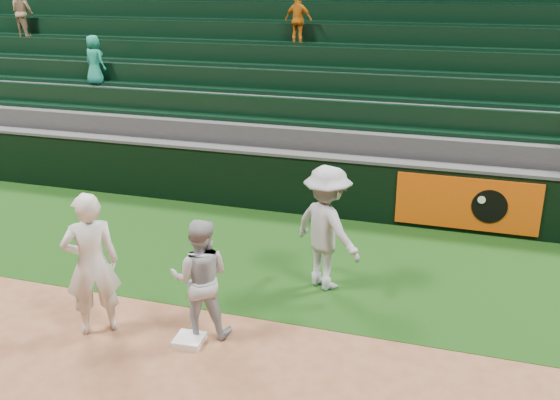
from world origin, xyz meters
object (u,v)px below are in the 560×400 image
(first_baseman, at_px, (91,264))
(baserunner, at_px, (200,278))
(base_coach, at_px, (327,228))
(first_base, at_px, (189,340))

(first_baseman, relative_size, baserunner, 1.20)
(baserunner, relative_size, base_coach, 0.85)
(first_base, bearing_deg, first_baseman, -176.58)
(baserunner, distance_m, base_coach, 2.24)
(first_base, height_order, baserunner, baserunner)
(baserunner, xyz_separation_m, base_coach, (1.27, 1.84, 0.15))
(first_base, bearing_deg, base_coach, 57.60)
(first_base, relative_size, first_baseman, 0.19)
(first_baseman, bearing_deg, baserunner, 155.70)
(first_base, distance_m, baserunner, 0.83)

